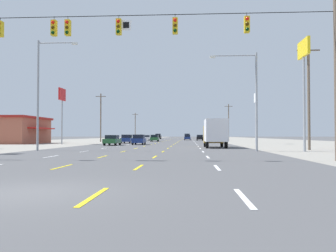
{
  "coord_description": "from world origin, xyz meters",
  "views": [
    {
      "loc": [
        3.98,
        -8.69,
        1.45
      ],
      "look_at": [
        0.54,
        50.47,
        2.99
      ],
      "focal_mm": 37.58,
      "sensor_mm": 36.0,
      "label": 1
    }
  ],
  "objects": [
    {
      "name": "ground_plane",
      "position": [
        0.0,
        66.0,
        0.0
      ],
      "size": [
        572.0,
        572.0,
        0.0
      ],
      "primitive_type": "plane",
      "color": "#4C4C4F"
    },
    {
      "name": "lot_apron_left",
      "position": [
        -24.75,
        66.0,
        0.0
      ],
      "size": [
        28.0,
        440.0,
        0.01
      ],
      "primitive_type": "cube",
      "color": "gray",
      "rests_on": "ground"
    },
    {
      "name": "lot_apron_right",
      "position": [
        24.75,
        66.0,
        0.0
      ],
      "size": [
        28.0,
        440.0,
        0.01
      ],
      "primitive_type": "cube",
      "color": "gray",
      "rests_on": "ground"
    },
    {
      "name": "lane_markings",
      "position": [
        0.0,
        104.5,
        0.01
      ],
      "size": [
        10.64,
        227.6,
        0.01
      ],
      "color": "white",
      "rests_on": "ground"
    },
    {
      "name": "signal_span_wire",
      "position": [
        -0.2,
        11.59,
        5.83
      ],
      "size": [
        25.04,
        0.53,
        9.63
      ],
      "color": "brown",
      "rests_on": "ground"
    },
    {
      "name": "box_truck_far_right_nearest",
      "position": [
        7.06,
        32.19,
        1.84
      ],
      "size": [
        2.4,
        7.2,
        3.23
      ],
      "color": "#B28C33",
      "rests_on": "ground"
    },
    {
      "name": "sedan_far_left_near",
      "position": [
        -6.84,
        40.74,
        0.76
      ],
      "size": [
        1.8,
        4.5,
        1.46
      ],
      "color": "#235B2D",
      "rests_on": "ground"
    },
    {
      "name": "hatchback_inner_left_mid",
      "position": [
        -3.52,
        44.2,
        0.78
      ],
      "size": [
        1.72,
        3.9,
        1.54
      ],
      "color": "navy",
      "rests_on": "ground"
    },
    {
      "name": "hatchback_far_left_midfar",
      "position": [
        -7.0,
        53.56,
        0.78
      ],
      "size": [
        1.72,
        3.9,
        1.54
      ],
      "color": "navy",
      "rests_on": "ground"
    },
    {
      "name": "hatchback_inner_left_far",
      "position": [
        -3.66,
        70.65,
        0.78
      ],
      "size": [
        1.72,
        3.9,
        1.54
      ],
      "color": "#235B2D",
      "rests_on": "ground"
    },
    {
      "name": "sedan_far_left_farther",
      "position": [
        -7.0,
        83.67,
        0.76
      ],
      "size": [
        1.8,
        4.5,
        1.46
      ],
      "color": "white",
      "rests_on": "ground"
    },
    {
      "name": "hatchback_far_right_farthest",
      "position": [
        7.02,
        86.16,
        0.78
      ],
      "size": [
        1.72,
        3.9,
        1.54
      ],
      "color": "black",
      "rests_on": "ground"
    },
    {
      "name": "sedan_inner_right_distant_a",
      "position": [
        3.69,
        93.27,
        0.76
      ],
      "size": [
        1.8,
        4.5,
        1.46
      ],
      "color": "navy",
      "rests_on": "ground"
    },
    {
      "name": "suv_inner_right_distant_b",
      "position": [
        3.55,
        116.26,
        1.03
      ],
      "size": [
        1.98,
        4.9,
        1.98
      ],
      "color": "silver",
      "rests_on": "ground"
    },
    {
      "name": "suv_far_left_distant_c",
      "position": [
        -7.08,
        119.84,
        1.03
      ],
      "size": [
        1.98,
        4.9,
        1.98
      ],
      "color": "black",
      "rests_on": "ground"
    },
    {
      "name": "storefront_left_row_1",
      "position": [
        -26.09,
        50.47,
        2.33
      ],
      "size": [
        10.05,
        12.19,
        4.62
      ],
      "color": "#A35642",
      "rests_on": "ground"
    },
    {
      "name": "pole_sign_left_row_1",
      "position": [
        -16.33,
        46.6,
        7.05
      ],
      "size": [
        0.24,
        2.69,
        8.98
      ],
      "color": "gray",
      "rests_on": "ground"
    },
    {
      "name": "pole_sign_right_row_0",
      "position": [
        14.12,
        22.63,
        7.65
      ],
      "size": [
        0.24,
        2.75,
        9.83
      ],
      "color": "gray",
      "rests_on": "ground"
    },
    {
      "name": "pole_sign_right_row_1",
      "position": [
        15.1,
        49.93,
        6.27
      ],
      "size": [
        0.24,
        1.9,
        8.4
      ],
      "color": "gray",
      "rests_on": "ground"
    },
    {
      "name": "streetlight_left_row_0",
      "position": [
        -9.8,
        23.46,
        5.94
      ],
      "size": [
        3.85,
        0.26,
        10.39
      ],
      "color": "gray",
      "rests_on": "ground"
    },
    {
      "name": "streetlight_right_row_0",
      "position": [
        9.67,
        23.46,
        5.26
      ],
      "size": [
        4.32,
        0.26,
        8.96
      ],
      "color": "gray",
      "rests_on": "ground"
    },
    {
      "name": "utility_pole_right_row_0",
      "position": [
        15.7,
        26.16,
        5.37
      ],
      "size": [
        2.2,
        0.26,
        10.35
      ],
      "color": "brown",
      "rests_on": "ground"
    },
    {
      "name": "utility_pole_left_row_1",
      "position": [
        -14.56,
        64.61,
        5.33
      ],
      "size": [
        2.2,
        0.26,
        10.26
      ],
      "color": "brown",
      "rests_on": "ground"
    },
    {
      "name": "utility_pole_right_row_2",
      "position": [
        15.05,
        88.82,
        5.2
      ],
      "size": [
        2.2,
        0.26,
        10.01
      ],
      "color": "brown",
      "rests_on": "ground"
    },
    {
      "name": "utility_pole_left_row_3",
      "position": [
        -15.4,
        118.35,
        4.99
      ],
      "size": [
        2.2,
        0.26,
        9.58
      ],
      "color": "brown",
      "rests_on": "ground"
    }
  ]
}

